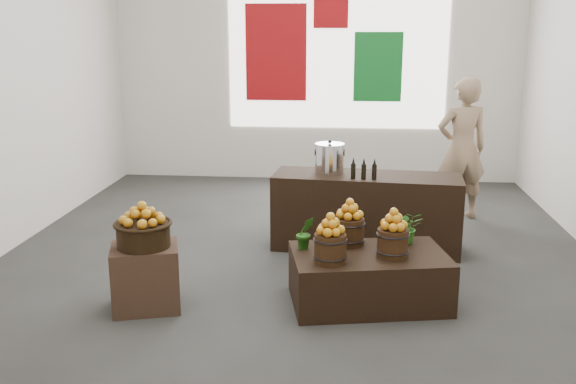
# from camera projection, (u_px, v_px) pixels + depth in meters

# --- Properties ---
(ground) EXTENTS (7.00, 7.00, 0.00)m
(ground) POSITION_uv_depth(u_px,v_px,m) (298.00, 256.00, 6.52)
(ground) COLOR #363634
(ground) RESTS_ON ground
(back_wall) EXTENTS (6.00, 0.04, 4.00)m
(back_wall) POSITION_uv_depth(u_px,v_px,m) (317.00, 46.00, 9.40)
(back_wall) COLOR silver
(back_wall) RESTS_ON ground
(back_opening) EXTENTS (3.20, 0.02, 2.40)m
(back_opening) POSITION_uv_depth(u_px,v_px,m) (337.00, 46.00, 9.35)
(back_opening) COLOR white
(back_opening) RESTS_ON back_wall
(deco_red_left) EXTENTS (0.90, 0.04, 1.40)m
(deco_red_left) POSITION_uv_depth(u_px,v_px,m) (276.00, 53.00, 9.45)
(deco_red_left) COLOR #9A0B10
(deco_red_left) RESTS_ON back_wall
(deco_green_right) EXTENTS (0.70, 0.04, 1.00)m
(deco_green_right) POSITION_uv_depth(u_px,v_px,m) (378.00, 67.00, 9.36)
(deco_green_right) COLOR #106822
(deco_green_right) RESTS_ON back_wall
(deco_red_upper) EXTENTS (0.50, 0.04, 0.50)m
(deco_red_upper) POSITION_uv_depth(u_px,v_px,m) (331.00, 10.00, 9.23)
(deco_red_upper) COLOR #9A0B10
(deco_red_upper) RESTS_ON back_wall
(crate) EXTENTS (0.64, 0.57, 0.53)m
(crate) POSITION_uv_depth(u_px,v_px,m) (146.00, 277.00, 5.25)
(crate) COLOR #462C20
(crate) RESTS_ON ground
(wicker_basket) EXTENTS (0.43, 0.43, 0.19)m
(wicker_basket) POSITION_uv_depth(u_px,v_px,m) (143.00, 235.00, 5.16)
(wicker_basket) COLOR black
(wicker_basket) RESTS_ON crate
(apples_in_basket) EXTENTS (0.33, 0.33, 0.18)m
(apples_in_basket) POSITION_uv_depth(u_px,v_px,m) (142.00, 213.00, 5.12)
(apples_in_basket) COLOR #921904
(apples_in_basket) RESTS_ON wicker_basket
(display_table) EXTENTS (1.40, 1.01, 0.44)m
(display_table) POSITION_uv_depth(u_px,v_px,m) (369.00, 278.00, 5.37)
(display_table) COLOR black
(display_table) RESTS_ON ground
(apple_bucket_front_left) EXTENTS (0.25, 0.25, 0.23)m
(apple_bucket_front_left) POSITION_uv_depth(u_px,v_px,m) (330.00, 248.00, 5.08)
(apple_bucket_front_left) COLOR #35200E
(apple_bucket_front_left) RESTS_ON display_table
(apples_in_bucket_front_left) EXTENTS (0.19, 0.19, 0.17)m
(apples_in_bucket_front_left) POSITION_uv_depth(u_px,v_px,m) (330.00, 224.00, 5.03)
(apples_in_bucket_front_left) COLOR #921904
(apples_in_bucket_front_left) RESTS_ON apple_bucket_front_left
(apple_bucket_front_right) EXTENTS (0.25, 0.25, 0.23)m
(apple_bucket_front_right) POSITION_uv_depth(u_px,v_px,m) (393.00, 243.00, 5.20)
(apple_bucket_front_right) COLOR #35200E
(apple_bucket_front_right) RESTS_ON display_table
(apples_in_bucket_front_right) EXTENTS (0.19, 0.19, 0.17)m
(apples_in_bucket_front_right) POSITION_uv_depth(u_px,v_px,m) (394.00, 219.00, 5.15)
(apples_in_bucket_front_right) COLOR #921904
(apples_in_bucket_front_right) RESTS_ON apple_bucket_front_right
(apple_bucket_rear) EXTENTS (0.25, 0.25, 0.23)m
(apple_bucket_rear) POSITION_uv_depth(u_px,v_px,m) (349.00, 231.00, 5.50)
(apple_bucket_rear) COLOR #35200E
(apple_bucket_rear) RESTS_ON display_table
(apples_in_bucket_rear) EXTENTS (0.19, 0.19, 0.17)m
(apples_in_bucket_rear) POSITION_uv_depth(u_px,v_px,m) (350.00, 209.00, 5.45)
(apples_in_bucket_rear) COLOR #921904
(apples_in_bucket_rear) RESTS_ON apple_bucket_rear
(herb_garnish_right) EXTENTS (0.26, 0.23, 0.29)m
(herb_garnish_right) POSITION_uv_depth(u_px,v_px,m) (407.00, 227.00, 5.53)
(herb_garnish_right) COLOR #1D5712
(herb_garnish_right) RESTS_ON display_table
(herb_garnish_left) EXTENTS (0.19, 0.17, 0.28)m
(herb_garnish_left) POSITION_uv_depth(u_px,v_px,m) (305.00, 233.00, 5.39)
(herb_garnish_left) COLOR #1D5712
(herb_garnish_left) RESTS_ON display_table
(counter) EXTENTS (1.97, 0.78, 0.79)m
(counter) POSITION_uv_depth(u_px,v_px,m) (366.00, 212.00, 6.68)
(counter) COLOR black
(counter) RESTS_ON ground
(stock_pot_left) EXTENTS (0.30, 0.30, 0.30)m
(stock_pot_left) POSITION_uv_depth(u_px,v_px,m) (330.00, 160.00, 6.61)
(stock_pot_left) COLOR silver
(stock_pot_left) RESTS_ON counter
(oil_cruets) EXTENTS (0.21, 0.07, 0.22)m
(oil_cruets) POSITION_uv_depth(u_px,v_px,m) (366.00, 169.00, 6.37)
(oil_cruets) COLOR black
(oil_cruets) RESTS_ON counter
(shopper) EXTENTS (0.70, 0.54, 1.71)m
(shopper) POSITION_uv_depth(u_px,v_px,m) (462.00, 149.00, 7.64)
(shopper) COLOR #93765A
(shopper) RESTS_ON ground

